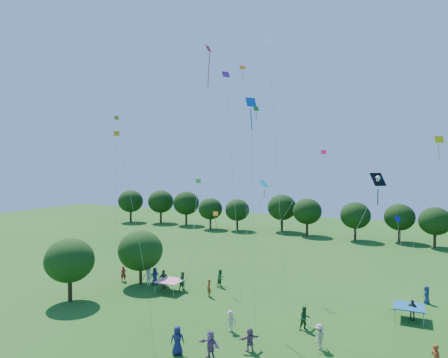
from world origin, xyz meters
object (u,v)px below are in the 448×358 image
Objects in this scene: tent_red_stripe at (170,281)px; tent_blue at (409,307)px; near_tree_north at (140,250)px; red_high_kite at (205,91)px; pirate_kite at (377,182)px; near_tree_west at (70,260)px.

tent_blue is (20.50, 2.13, 0.00)m from tent_red_stripe.
near_tree_north is 24.68m from tent_blue.
near_tree_north is 0.25× the size of red_high_kite.
red_high_kite is (-14.42, 1.03, 7.76)m from pirate_kite.
pirate_kite is 16.41m from red_high_kite.
near_tree_west is at bearing -150.56° from red_high_kite.
pirate_kite reaches higher than tent_blue.
pirate_kite reaches higher than near_tree_north.
near_tree_west reaches higher than tent_blue.
pirate_kite reaches higher than near_tree_west.
near_tree_west is 28.36m from tent_blue.
tent_red_stripe is at bearing 42.04° from near_tree_west.
tent_blue is at bearing 5.93° from tent_red_stripe.
tent_red_stripe is 17.93m from red_high_kite.
red_high_kite is at bearing 175.91° from pirate_kite.
pirate_kite is at bearing 11.05° from near_tree_west.
tent_blue is at bearing 16.57° from near_tree_west.
tent_red_stripe is 20.73m from pirate_kite.
near_tree_west is 0.55× the size of pirate_kite.
near_tree_west reaches higher than tent_red_stripe.
near_tree_west is 1.02× the size of near_tree_north.
red_high_kite reaches higher than near_tree_north.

